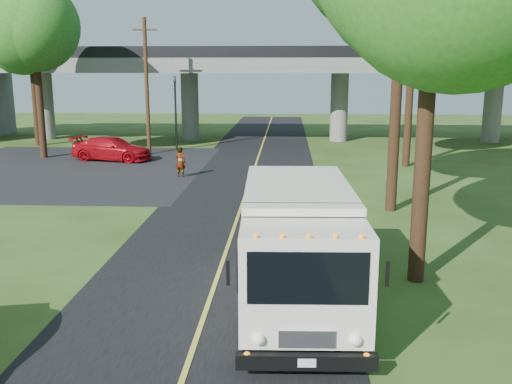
# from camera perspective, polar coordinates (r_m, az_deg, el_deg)

# --- Properties ---
(ground) EXTENTS (120.00, 120.00, 0.00)m
(ground) POSITION_cam_1_polar(r_m,az_deg,el_deg) (15.35, -4.28, -9.70)
(ground) COLOR #314117
(ground) RESTS_ON ground
(road) EXTENTS (7.00, 90.00, 0.02)m
(road) POSITION_cam_1_polar(r_m,az_deg,el_deg) (24.86, -1.32, -1.05)
(road) COLOR black
(road) RESTS_ON ground
(parking_lot) EXTENTS (16.00, 18.00, 0.01)m
(parking_lot) POSITION_cam_1_polar(r_m,az_deg,el_deg) (35.08, -18.48, 2.23)
(parking_lot) COLOR black
(parking_lot) RESTS_ON ground
(lane_line) EXTENTS (0.12, 90.00, 0.01)m
(lane_line) POSITION_cam_1_polar(r_m,az_deg,el_deg) (24.85, -1.32, -1.01)
(lane_line) COLOR gold
(lane_line) RESTS_ON road
(overpass) EXTENTS (54.00, 10.00, 7.30)m
(overpass) POSITION_cam_1_polar(r_m,az_deg,el_deg) (46.17, 0.82, 10.80)
(overpass) COLOR slate
(overpass) RESTS_ON ground
(traffic_signal) EXTENTS (0.18, 0.22, 5.20)m
(traffic_signal) POSITION_cam_1_polar(r_m,az_deg,el_deg) (40.96, -8.05, 8.60)
(traffic_signal) COLOR black
(traffic_signal) RESTS_ON ground
(utility_pole) EXTENTS (1.60, 0.26, 9.00)m
(utility_pole) POSITION_cam_1_polar(r_m,az_deg,el_deg) (39.27, -10.87, 10.39)
(utility_pole) COLOR #472D19
(utility_pole) RESTS_ON ground
(tree_right_far) EXTENTS (5.77, 5.67, 10.99)m
(tree_right_far) POSITION_cam_1_polar(r_m,az_deg,el_deg) (34.82, 15.90, 16.04)
(tree_right_far) COLOR #382314
(tree_right_far) RESTS_ON ground
(tree_left_lot) EXTENTS (5.60, 5.50, 10.50)m
(tree_left_lot) POSITION_cam_1_polar(r_m,az_deg,el_deg) (39.29, -21.11, 14.64)
(tree_left_lot) COLOR #382314
(tree_left_lot) RESTS_ON ground
(tree_left_far) EXTENTS (5.26, 5.16, 9.89)m
(tree_left_far) POSITION_cam_1_polar(r_m,az_deg,el_deg) (45.96, -21.47, 13.58)
(tree_left_far) COLOR #382314
(tree_left_far) RESTS_ON ground
(step_van) EXTENTS (2.83, 7.13, 2.96)m
(step_van) POSITION_cam_1_polar(r_m,az_deg,el_deg) (13.78, 4.22, -5.20)
(step_van) COLOR silver
(step_van) RESTS_ON ground
(red_sedan) EXTENTS (5.47, 3.10, 1.50)m
(red_sedan) POSITION_cam_1_polar(r_m,az_deg,el_deg) (37.38, -14.19, 4.22)
(red_sedan) COLOR #AE0A13
(red_sedan) RESTS_ON ground
(pedestrian) EXTENTS (0.70, 0.58, 1.64)m
(pedestrian) POSITION_cam_1_polar(r_m,az_deg,el_deg) (30.82, -7.56, 2.98)
(pedestrian) COLOR gray
(pedestrian) RESTS_ON ground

